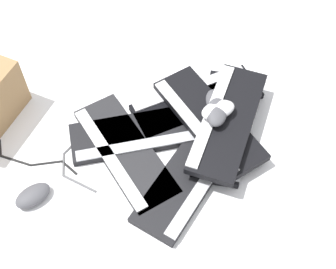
% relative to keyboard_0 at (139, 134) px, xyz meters
% --- Properties ---
extents(ground_plane, '(3.20, 3.20, 0.00)m').
position_rel_keyboard_0_xyz_m(ground_plane, '(-0.12, 0.04, -0.01)').
color(ground_plane, white).
extents(keyboard_0, '(0.41, 0.42, 0.03)m').
position_rel_keyboard_0_xyz_m(keyboard_0, '(0.00, 0.00, 0.00)').
color(keyboard_0, black).
rests_on(keyboard_0, ground).
extents(keyboard_1, '(0.46, 0.32, 0.03)m').
position_rel_keyboard_0_xyz_m(keyboard_1, '(-0.00, 0.08, 0.00)').
color(keyboard_1, '#232326').
rests_on(keyboard_1, ground).
extents(keyboard_2, '(0.17, 0.45, 0.03)m').
position_rel_keyboard_0_xyz_m(keyboard_2, '(-0.22, 0.04, 0.00)').
color(keyboard_2, black).
rests_on(keyboard_2, ground).
extents(keyboard_3, '(0.31, 0.46, 0.03)m').
position_rel_keyboard_0_xyz_m(keyboard_3, '(-0.21, -0.18, 0.00)').
color(keyboard_3, black).
rests_on(keyboard_3, ground).
extents(keyboard_4, '(0.36, 0.45, 0.03)m').
position_rel_keyboard_0_xyz_m(keyboard_4, '(-0.08, -0.22, 0.00)').
color(keyboard_4, black).
rests_on(keyboard_4, ground).
extents(keyboard_5, '(0.46, 0.31, 0.03)m').
position_rel_keyboard_0_xyz_m(keyboard_5, '(-0.17, -0.15, 0.03)').
color(keyboard_5, black).
rests_on(keyboard_5, keyboard_3).
extents(keyboard_6, '(0.25, 0.46, 0.03)m').
position_rel_keyboard_0_xyz_m(keyboard_6, '(-0.23, -0.16, 0.06)').
color(keyboard_6, black).
rests_on(keyboard_6, keyboard_5).
extents(mouse_0, '(0.11, 0.13, 0.04)m').
position_rel_keyboard_0_xyz_m(mouse_0, '(-0.19, -0.15, 0.10)').
color(mouse_0, '#4C4C51').
rests_on(mouse_0, keyboard_6).
extents(mouse_1, '(0.12, 0.13, 0.04)m').
position_rel_keyboard_0_xyz_m(mouse_1, '(-0.15, -0.22, 0.04)').
color(mouse_1, '#4C4C51').
rests_on(mouse_1, keyboard_4).
extents(mouse_2, '(0.11, 0.13, 0.04)m').
position_rel_keyboard_0_xyz_m(mouse_2, '(-0.19, -0.16, 0.10)').
color(mouse_2, silver).
rests_on(mouse_2, keyboard_6).
extents(mouse_3, '(0.10, 0.13, 0.04)m').
position_rel_keyboard_0_xyz_m(mouse_3, '(0.13, 0.36, 0.01)').
color(mouse_3, '#4C4C51').
rests_on(mouse_3, ground).
extents(cable_0, '(0.30, 0.38, 0.01)m').
position_rel_keyboard_0_xyz_m(cable_0, '(0.05, 0.09, -0.01)').
color(cable_0, '#59595B').
rests_on(cable_0, ground).
extents(cable_1, '(0.55, 0.11, 0.01)m').
position_rel_keyboard_0_xyz_m(cable_1, '(0.35, 0.28, -0.01)').
color(cable_1, black).
rests_on(cable_1, ground).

